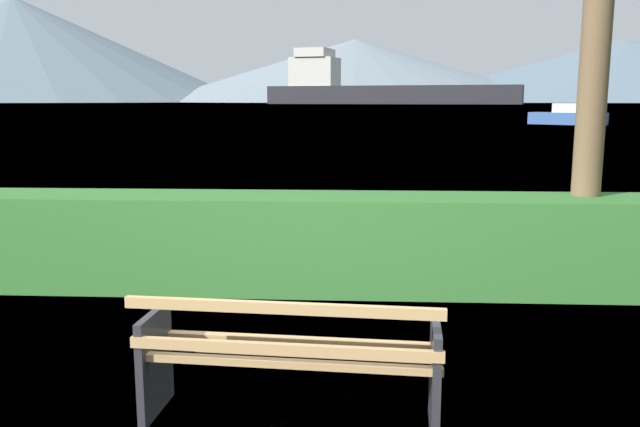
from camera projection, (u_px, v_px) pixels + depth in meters
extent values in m
plane|color=#4C6B33|center=(292.00, 418.00, 4.21)|extent=(1400.00, 1400.00, 0.00)
plane|color=#6B8EA3|center=(355.00, 104.00, 306.63)|extent=(620.00, 620.00, 0.00)
cube|color=tan|center=(286.00, 364.00, 3.95)|extent=(1.86, 0.21, 0.04)
cube|color=tan|center=(291.00, 352.00, 4.13)|extent=(1.86, 0.21, 0.04)
cube|color=tan|center=(296.00, 341.00, 4.32)|extent=(1.86, 0.21, 0.04)
cube|color=tan|center=(283.00, 349.00, 3.85)|extent=(1.86, 0.19, 0.06)
cube|color=tan|center=(282.00, 308.00, 3.76)|extent=(1.86, 0.19, 0.06)
cube|color=#2D2D33|center=(155.00, 362.00, 4.25)|extent=(0.09, 0.51, 0.68)
cube|color=#2D2D33|center=(435.00, 377.00, 4.02)|extent=(0.09, 0.51, 0.68)
cube|color=#387A33|center=(318.00, 242.00, 7.03)|extent=(9.53, 0.86, 1.01)
cylinder|color=brown|center=(597.00, 26.00, 6.66)|extent=(0.30, 0.30, 5.49)
cube|color=#232328|center=(391.00, 95.00, 285.42)|extent=(109.96, 46.13, 7.81)
cube|color=beige|center=(315.00, 72.00, 294.82)|extent=(23.12, 20.09, 12.49)
cube|color=beige|center=(315.00, 53.00, 293.42)|extent=(17.90, 20.12, 3.90)
cube|color=#335693|center=(567.00, 119.00, 53.01)|extent=(5.70, 5.01, 0.97)
cube|color=beige|center=(568.00, 108.00, 52.86)|extent=(2.41, 2.26, 0.73)
cone|color=slate|center=(15.00, 49.00, 536.60)|extent=(378.46, 378.46, 84.14)
cone|color=gray|center=(355.00, 71.00, 545.04)|extent=(335.54, 335.54, 50.87)
cone|color=slate|center=(621.00, 70.00, 528.40)|extent=(366.71, 366.71, 49.67)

